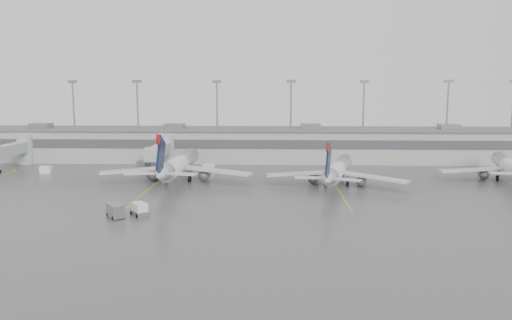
{
  "coord_description": "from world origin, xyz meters",
  "views": [
    {
      "loc": [
        5.48,
        -69.64,
        18.73
      ],
      "look_at": [
        2.23,
        24.0,
        5.0
      ],
      "focal_mm": 35.0,
      "sensor_mm": 36.0,
      "label": 1
    }
  ],
  "objects_px": {
    "jet_mid_left": "(178,164)",
    "jet_far_right": "(509,166)",
    "jet_mid_right": "(337,170)",
    "baggage_tug": "(140,211)"
  },
  "relations": [
    {
      "from": "jet_mid_right",
      "to": "jet_far_right",
      "type": "distance_m",
      "value": 35.45
    },
    {
      "from": "jet_mid_left",
      "to": "jet_mid_right",
      "type": "relative_size",
      "value": 1.15
    },
    {
      "from": "jet_far_right",
      "to": "baggage_tug",
      "type": "xyz_separation_m",
      "value": [
        -66.85,
        -29.57,
        -2.31
      ]
    },
    {
      "from": "jet_mid_right",
      "to": "jet_far_right",
      "type": "height_order",
      "value": "jet_far_right"
    },
    {
      "from": "jet_mid_right",
      "to": "jet_far_right",
      "type": "xyz_separation_m",
      "value": [
        35.0,
        5.59,
        0.03
      ]
    },
    {
      "from": "baggage_tug",
      "to": "jet_far_right",
      "type": "bearing_deg",
      "value": -13.95
    },
    {
      "from": "jet_mid_right",
      "to": "baggage_tug",
      "type": "bearing_deg",
      "value": -128.49
    },
    {
      "from": "jet_far_right",
      "to": "baggage_tug",
      "type": "relative_size",
      "value": 8.55
    },
    {
      "from": "jet_mid_left",
      "to": "jet_far_right",
      "type": "bearing_deg",
      "value": 3.5
    },
    {
      "from": "jet_far_right",
      "to": "jet_mid_right",
      "type": "bearing_deg",
      "value": -156.27
    }
  ]
}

